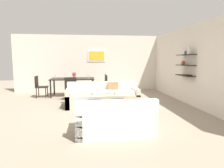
% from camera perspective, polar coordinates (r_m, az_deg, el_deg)
% --- Properties ---
extents(ground_plane, '(18.00, 18.00, 0.00)m').
position_cam_1_polar(ground_plane, '(6.24, -2.88, -7.13)').
color(ground_plane, gray).
extents(back_wall_unit, '(8.40, 0.09, 2.70)m').
position_cam_1_polar(back_wall_unit, '(9.58, -2.70, 6.10)').
color(back_wall_unit, silver).
rests_on(back_wall_unit, ground).
extents(right_wall_shelf_unit, '(0.34, 8.20, 2.70)m').
position_cam_1_polar(right_wall_shelf_unit, '(7.47, 20.63, 5.28)').
color(right_wall_shelf_unit, silver).
rests_on(right_wall_shelf_unit, ground).
extents(sofa_beige, '(2.36, 0.90, 0.78)m').
position_cam_1_polar(sofa_beige, '(6.50, -2.79, -3.90)').
color(sofa_beige, beige).
rests_on(sofa_beige, ground).
extents(loveseat_white, '(1.60, 0.90, 0.78)m').
position_cam_1_polar(loveseat_white, '(4.15, 0.88, -10.40)').
color(loveseat_white, white).
rests_on(loveseat_white, ground).
extents(coffee_table, '(1.27, 1.03, 0.38)m').
position_cam_1_polar(coffee_table, '(5.36, -0.25, -7.44)').
color(coffee_table, black).
rests_on(coffee_table, ground).
extents(decorative_bowl, '(0.35, 0.35, 0.09)m').
position_cam_1_polar(decorative_bowl, '(5.25, -1.26, -5.10)').
color(decorative_bowl, '#99844C').
rests_on(decorative_bowl, coffee_table).
extents(dining_table, '(1.81, 0.95, 0.75)m').
position_cam_1_polar(dining_table, '(8.40, -11.50, 1.19)').
color(dining_table, black).
rests_on(dining_table, ground).
extents(dining_chair_right_far, '(0.44, 0.44, 0.88)m').
position_cam_1_polar(dining_chair_right_far, '(8.63, -2.65, 0.31)').
color(dining_chair_right_far, black).
rests_on(dining_chair_right_far, ground).
extents(dining_chair_foot, '(0.44, 0.44, 0.88)m').
position_cam_1_polar(dining_chair_foot, '(7.55, -11.97, -0.84)').
color(dining_chair_foot, black).
rests_on(dining_chair_foot, ground).
extents(dining_chair_left_near, '(0.44, 0.44, 0.88)m').
position_cam_1_polar(dining_chair_left_near, '(8.42, -20.51, -0.32)').
color(dining_chair_left_near, black).
rests_on(dining_chair_left_near, ground).
extents(dining_chair_right_near, '(0.44, 0.44, 0.88)m').
position_cam_1_polar(dining_chair_right_near, '(8.21, -2.42, -0.05)').
color(dining_chair_right_near, black).
rests_on(dining_chair_right_near, ground).
extents(wine_glass_right_near, '(0.06, 0.06, 0.17)m').
position_cam_1_polar(wine_glass_right_near, '(8.24, -6.92, 2.49)').
color(wine_glass_right_near, silver).
rests_on(wine_glass_right_near, dining_table).
extents(wine_glass_left_near, '(0.07, 0.07, 0.17)m').
position_cam_1_polar(wine_glass_left_near, '(8.35, -16.21, 2.27)').
color(wine_glass_left_near, silver).
rests_on(wine_glass_left_near, dining_table).
extents(wine_glass_right_far, '(0.07, 0.07, 0.16)m').
position_cam_1_polar(wine_glass_right_far, '(8.48, -6.92, 2.61)').
color(wine_glass_right_far, silver).
rests_on(wine_glass_right_far, dining_table).
extents(wine_glass_foot, '(0.08, 0.08, 0.18)m').
position_cam_1_polar(wine_glass_foot, '(7.97, -11.76, 2.27)').
color(wine_glass_foot, silver).
rests_on(wine_glass_foot, dining_table).
extents(centerpiece_vase, '(0.16, 0.16, 0.26)m').
position_cam_1_polar(centerpiece_vase, '(8.39, -11.06, 2.63)').
color(centerpiece_vase, olive).
rests_on(centerpiece_vase, dining_table).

